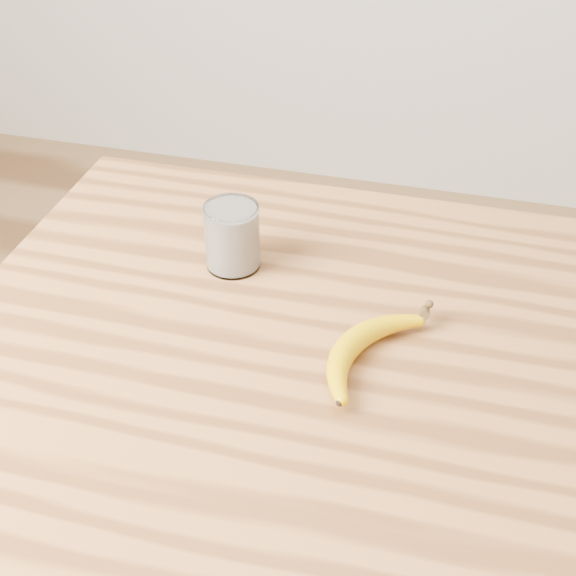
# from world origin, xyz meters

# --- Properties ---
(table) EXTENTS (1.20, 0.80, 0.90)m
(table) POSITION_xyz_m (0.00, 0.00, 0.77)
(table) COLOR #9B6333
(table) RESTS_ON ground
(smoothie_glass) EXTENTS (0.08, 0.08, 0.10)m
(smoothie_glass) POSITION_xyz_m (-0.27, 0.14, 0.95)
(smoothie_glass) COLOR white
(smoothie_glass) RESTS_ON table
(banana) EXTENTS (0.19, 0.28, 0.03)m
(banana) POSITION_xyz_m (-0.07, 0.00, 0.92)
(banana) COLOR #D4A100
(banana) RESTS_ON table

